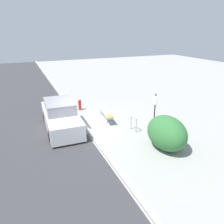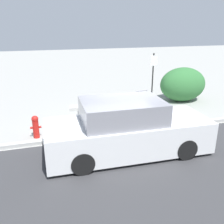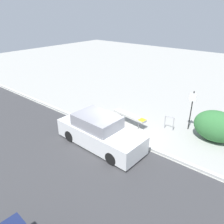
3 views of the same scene
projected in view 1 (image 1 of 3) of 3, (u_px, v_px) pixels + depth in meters
The scene contains 8 objects.
ground_plane at pixel (84, 126), 12.90m from camera, with size 60.00×60.00×0.00m, color #9E9E99.
curb at pixel (84, 125), 12.88m from camera, with size 60.00×0.20×0.13m.
bench at pixel (105, 112), 13.72m from camera, with size 2.29×0.66×0.60m.
bike_rack at pixel (134, 122), 12.21m from camera, with size 0.55×0.11×0.83m.
sign_post at pixel (155, 111), 11.43m from camera, with size 0.36×0.08×2.30m.
fire_hydrant at pixel (80, 104), 15.42m from camera, with size 0.36×0.22×0.77m.
shrub_hedge at pixel (167, 133), 10.28m from camera, with size 2.25×1.61×1.62m.
parked_car_near at pixel (61, 116), 12.50m from camera, with size 4.67×1.86×1.60m.
Camera 1 is at (11.45, -3.14, 5.38)m, focal length 35.00 mm.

